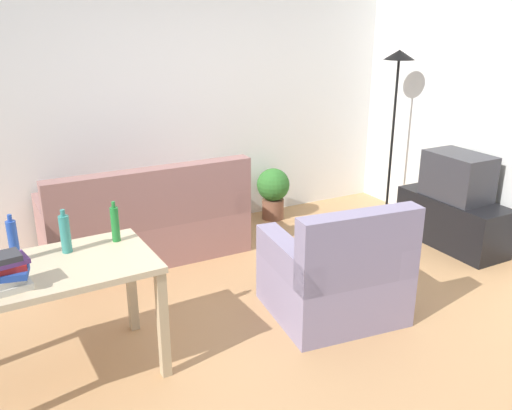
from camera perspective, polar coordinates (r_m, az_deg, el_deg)
name	(u,v)px	position (r m, az deg, el deg)	size (l,w,h in m)	color
ground_plane	(276,324)	(4.10, 2.11, -12.37)	(5.20, 4.40, 0.02)	tan
wall_rear	(167,100)	(5.56, -9.40, 10.88)	(5.20, 0.10, 2.70)	white
couch	(147,225)	(5.12, -11.45, -2.11)	(1.82, 0.84, 0.92)	#996B66
tv_stand	(452,221)	(5.64, 19.92, -1.61)	(0.44, 1.10, 0.48)	black
tv	(458,176)	(5.50, 20.49, 2.87)	(0.41, 0.60, 0.44)	#2D2D33
torchiere_lamp	(396,89)	(6.00, 14.57, 11.75)	(0.32, 0.32, 1.81)	black
desk	(52,284)	(3.45, -20.71, -7.75)	(1.22, 0.74, 0.76)	#C6B28E
potted_plant	(273,190)	(5.95, 1.81, 1.60)	(0.36, 0.36, 0.57)	brown
armchair	(336,276)	(4.09, 8.45, -7.42)	(0.99, 0.94, 0.92)	gray
bottle_blue	(13,241)	(3.50, -24.19, -3.44)	(0.06, 0.06, 0.30)	#2347A3
bottle_tall	(65,233)	(3.52, -19.44, -2.84)	(0.06, 0.06, 0.28)	teal
bottle_green	(115,224)	(3.60, -14.61, -1.92)	(0.05, 0.05, 0.27)	#1E722D
book_stack	(3,273)	(3.18, -25.04, -6.49)	(0.28, 0.21, 0.20)	beige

